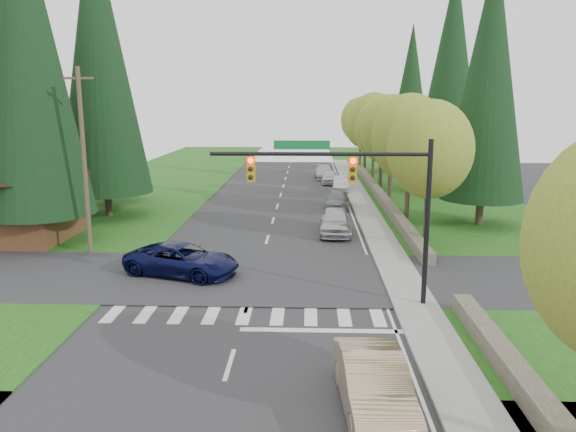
# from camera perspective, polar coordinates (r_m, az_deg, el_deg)

# --- Properties ---
(ground) EXTENTS (120.00, 120.00, 0.00)m
(ground) POSITION_cam_1_polar(r_m,az_deg,el_deg) (19.45, -5.54, -13.48)
(ground) COLOR #28282B
(ground) RESTS_ON ground
(grass_east) EXTENTS (14.00, 110.00, 0.06)m
(grass_east) POSITION_cam_1_polar(r_m,az_deg,el_deg) (39.77, 17.41, -0.85)
(grass_east) COLOR #1E4813
(grass_east) RESTS_ON ground
(grass_west) EXTENTS (14.00, 110.00, 0.06)m
(grass_west) POSITION_cam_1_polar(r_m,az_deg,el_deg) (41.35, -19.92, -0.56)
(grass_west) COLOR #1E4813
(grass_west) RESTS_ON ground
(cross_street) EXTENTS (120.00, 8.00, 0.10)m
(cross_street) POSITION_cam_1_polar(r_m,az_deg,el_deg) (26.87, -3.29, -6.26)
(cross_street) COLOR #28282B
(cross_street) RESTS_ON ground
(sidewalk_east) EXTENTS (1.80, 80.00, 0.13)m
(sidewalk_east) POSITION_cam_1_polar(r_m,az_deg,el_deg) (40.54, 8.33, -0.16)
(sidewalk_east) COLOR gray
(sidewalk_east) RESTS_ON ground
(curb_east) EXTENTS (0.20, 80.00, 0.13)m
(curb_east) POSITION_cam_1_polar(r_m,az_deg,el_deg) (40.45, 7.13, -0.15)
(curb_east) COLOR gray
(curb_east) RESTS_ON ground
(stone_wall_south) EXTENTS (0.70, 14.00, 0.70)m
(stone_wall_south) POSITION_cam_1_polar(r_m,az_deg,el_deg) (17.57, 23.23, -16.04)
(stone_wall_south) COLOR #4C4438
(stone_wall_south) RESTS_ON ground
(stone_wall_north) EXTENTS (0.70, 40.00, 0.70)m
(stone_wall_north) POSITION_cam_1_polar(r_m,az_deg,el_deg) (48.50, 9.34, 2.08)
(stone_wall_north) COLOR #4C4438
(stone_wall_north) RESTS_ON ground
(traffic_signal) EXTENTS (8.70, 0.37, 6.80)m
(traffic_signal) POSITION_cam_1_polar(r_m,az_deg,el_deg) (22.28, 6.99, 3.14)
(traffic_signal) COLOR black
(traffic_signal) RESTS_ON ground
(brown_building) EXTENTS (8.40, 8.40, 5.40)m
(brown_building) POSITION_cam_1_polar(r_m,az_deg,el_deg) (37.21, -25.96, 2.55)
(brown_building) COLOR #4C2D19
(brown_building) RESTS_ON ground
(utility_pole) EXTENTS (1.60, 0.24, 10.00)m
(utility_pole) POSITION_cam_1_polar(r_m,az_deg,el_deg) (31.95, -20.01, 5.35)
(utility_pole) COLOR #473828
(utility_pole) RESTS_ON ground
(decid_tree_0) EXTENTS (4.80, 4.80, 8.37)m
(decid_tree_0) POSITION_cam_1_polar(r_m,az_deg,el_deg) (32.28, 14.22, 6.56)
(decid_tree_0) COLOR #38281C
(decid_tree_0) RESTS_ON ground
(decid_tree_1) EXTENTS (5.20, 5.20, 8.80)m
(decid_tree_1) POSITION_cam_1_polar(r_m,az_deg,el_deg) (39.14, 12.26, 7.76)
(decid_tree_1) COLOR #38281C
(decid_tree_1) RESTS_ON ground
(decid_tree_2) EXTENTS (5.00, 5.00, 8.82)m
(decid_tree_2) POSITION_cam_1_polar(r_m,az_deg,el_deg) (46.00, 10.50, 8.52)
(decid_tree_2) COLOR #38281C
(decid_tree_2) RESTS_ON ground
(decid_tree_3) EXTENTS (5.00, 5.00, 8.55)m
(decid_tree_3) POSITION_cam_1_polar(r_m,az_deg,el_deg) (52.95, 9.50, 8.65)
(decid_tree_3) COLOR #38281C
(decid_tree_3) RESTS_ON ground
(decid_tree_4) EXTENTS (5.40, 5.40, 9.18)m
(decid_tree_4) POSITION_cam_1_polar(r_m,az_deg,el_deg) (59.89, 8.76, 9.37)
(decid_tree_4) COLOR #38281C
(decid_tree_4) RESTS_ON ground
(decid_tree_5) EXTENTS (4.80, 4.80, 8.30)m
(decid_tree_5) POSITION_cam_1_polar(r_m,az_deg,el_deg) (66.84, 7.89, 9.16)
(decid_tree_5) COLOR #38281C
(decid_tree_5) RESTS_ON ground
(decid_tree_6) EXTENTS (5.20, 5.20, 8.86)m
(decid_tree_6) POSITION_cam_1_polar(r_m,az_deg,el_deg) (73.81, 7.43, 9.64)
(decid_tree_6) COLOR #38281C
(decid_tree_6) RESTS_ON ground
(conifer_w_a) EXTENTS (6.12, 6.12, 19.80)m
(conifer_w_a) POSITION_cam_1_polar(r_m,az_deg,el_deg) (35.15, -24.89, 14.73)
(conifer_w_a) COLOR #38281C
(conifer_w_a) RESTS_ON ground
(conifer_w_b) EXTENTS (5.44, 5.44, 17.80)m
(conifer_w_b) POSITION_cam_1_polar(r_m,az_deg,el_deg) (40.01, -26.08, 12.68)
(conifer_w_b) COLOR #38281C
(conifer_w_b) RESTS_ON ground
(conifer_w_c) EXTENTS (6.46, 6.46, 20.80)m
(conifer_w_c) POSITION_cam_1_polar(r_m,az_deg,el_deg) (42.14, -18.66, 15.17)
(conifer_w_c) COLOR #38281C
(conifer_w_c) RESTS_ON ground
(conifer_w_e) EXTENTS (5.78, 5.78, 18.80)m
(conifer_w_e) POSITION_cam_1_polar(r_m,az_deg,el_deg) (48.39, -18.32, 13.46)
(conifer_w_e) COLOR #38281C
(conifer_w_e) RESTS_ON ground
(conifer_e_a) EXTENTS (5.44, 5.44, 17.80)m
(conifer_e_a) POSITION_cam_1_polar(r_m,az_deg,el_deg) (39.23, 19.73, 13.21)
(conifer_e_a) COLOR #38281C
(conifer_e_a) RESTS_ON ground
(conifer_e_b) EXTENTS (6.12, 6.12, 19.80)m
(conifer_e_b) POSITION_cam_1_polar(r_m,az_deg,el_deg) (53.03, 16.25, 13.90)
(conifer_e_b) COLOR #38281C
(conifer_e_b) RESTS_ON ground
(conifer_e_c) EXTENTS (5.10, 5.10, 16.80)m
(conifer_e_c) POSITION_cam_1_polar(r_m,az_deg,el_deg) (66.48, 12.37, 12.23)
(conifer_e_c) COLOR #38281C
(conifer_e_c) RESTS_ON ground
(sedan_champagne) EXTENTS (2.01, 4.91, 1.58)m
(sedan_champagne) POSITION_cam_1_polar(r_m,az_deg,el_deg) (15.80, 8.72, -16.61)
(sedan_champagne) COLOR tan
(sedan_champagne) RESTS_ON ground
(suv_navy) EXTENTS (6.04, 4.19, 1.53)m
(suv_navy) POSITION_cam_1_polar(r_m,az_deg,el_deg) (27.40, -10.69, -4.42)
(suv_navy) COLOR #0B0E37
(suv_navy) RESTS_ON ground
(parked_car_a) EXTENTS (2.16, 4.91, 1.64)m
(parked_car_a) POSITION_cam_1_polar(r_m,az_deg,el_deg) (35.40, 4.85, -0.53)
(parked_car_a) COLOR #BABABF
(parked_car_a) RESTS_ON ground
(parked_car_b) EXTENTS (2.10, 4.55, 1.29)m
(parked_car_b) POSITION_cam_1_polar(r_m,az_deg,el_deg) (44.10, 5.03, 1.63)
(parked_car_b) COLOR slate
(parked_car_b) RESTS_ON ground
(parked_car_c) EXTENTS (1.87, 4.28, 1.37)m
(parked_car_c) POSITION_cam_1_polar(r_m,az_deg,el_deg) (52.45, 5.50, 3.26)
(parked_car_c) COLOR silver
(parked_car_c) RESTS_ON ground
(parked_car_d) EXTENTS (1.79, 4.00, 1.33)m
(parked_car_d) POSITION_cam_1_polar(r_m,az_deg,el_deg) (57.21, 4.27, 3.95)
(parked_car_d) COLOR silver
(parked_car_d) RESTS_ON ground
(parked_car_e) EXTENTS (2.11, 4.85, 1.39)m
(parked_car_e) POSITION_cam_1_polar(r_m,az_deg,el_deg) (60.95, 3.72, 4.45)
(parked_car_e) COLOR #AEAFB3
(parked_car_e) RESTS_ON ground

